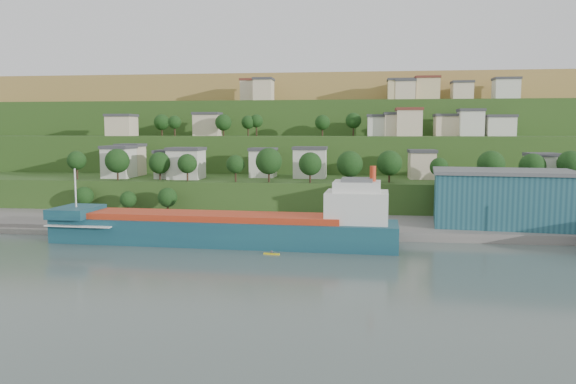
% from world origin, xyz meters
% --- Properties ---
extents(ground, '(500.00, 500.00, 0.00)m').
position_xyz_m(ground, '(0.00, 0.00, 0.00)').
color(ground, '#46554F').
rests_on(ground, ground).
extents(quay, '(220.00, 26.00, 4.00)m').
position_xyz_m(quay, '(20.00, 28.00, 0.00)').
color(quay, slate).
rests_on(quay, ground).
extents(pebble_beach, '(40.00, 18.00, 2.40)m').
position_xyz_m(pebble_beach, '(-55.00, 22.00, 0.00)').
color(pebble_beach, slate).
rests_on(pebble_beach, ground).
extents(hillside, '(360.00, 211.15, 96.00)m').
position_xyz_m(hillside, '(0.02, 168.70, 0.08)').
color(hillside, '#284719').
rests_on(hillside, ground).
extents(cargo_ship_near, '(73.34, 14.54, 18.74)m').
position_xyz_m(cargo_ship_near, '(-12.65, 8.08, 2.99)').
color(cargo_ship_near, '#133849').
rests_on(cargo_ship_near, ground).
extents(warehouse, '(32.96, 22.41, 12.80)m').
position_xyz_m(warehouse, '(46.20, 27.56, 8.43)').
color(warehouse, '#1D4A58').
rests_on(warehouse, quay).
extents(caravan, '(5.87, 3.09, 2.61)m').
position_xyz_m(caravan, '(-52.55, 19.47, 2.51)').
color(caravan, white).
rests_on(caravan, pebble_beach).
extents(dinghy, '(3.82, 2.43, 0.72)m').
position_xyz_m(dinghy, '(-41.47, 19.48, 1.56)').
color(dinghy, silver).
rests_on(dinghy, pebble_beach).
extents(kayak_orange, '(3.60, 1.50, 0.89)m').
position_xyz_m(kayak_orange, '(-1.28, 2.87, 0.26)').
color(kayak_orange, orange).
rests_on(kayak_orange, ground).
extents(kayak_yellow, '(3.20, 0.92, 0.79)m').
position_xyz_m(kayak_yellow, '(-3.09, -0.88, 0.23)').
color(kayak_yellow, yellow).
rests_on(kayak_yellow, ground).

